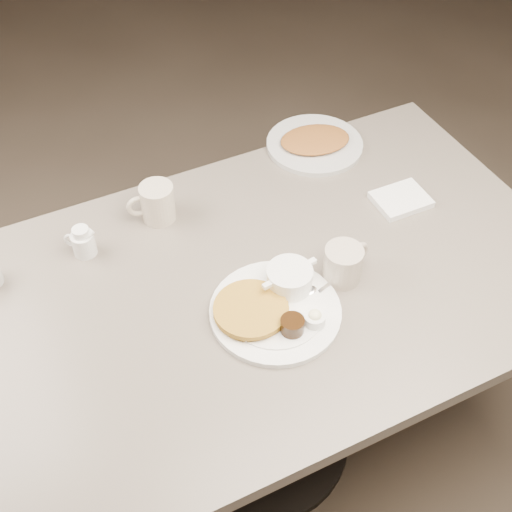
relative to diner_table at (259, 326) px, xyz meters
name	(u,v)px	position (x,y,z in m)	size (l,w,h in m)	color
room	(261,22)	(0.00, 0.00, 0.82)	(7.04, 8.04, 2.84)	#4C3F33
diner_table	(259,326)	(0.00, 0.00, 0.00)	(1.50, 0.90, 0.75)	slate
main_plate	(275,304)	(-0.01, -0.09, 0.19)	(0.38, 0.34, 0.07)	white
coffee_mug_near	(344,263)	(0.18, -0.07, 0.22)	(0.14, 0.11, 0.09)	#BFB09E
napkin	(401,200)	(0.45, 0.09, 0.18)	(0.14, 0.11, 0.02)	white
coffee_mug_far	(156,203)	(-0.14, 0.31, 0.22)	(0.13, 0.10, 0.10)	beige
creamer_right	(83,242)	(-0.34, 0.27, 0.21)	(0.07, 0.07, 0.08)	white
hash_plate	(315,143)	(0.37, 0.39, 0.18)	(0.32, 0.32, 0.04)	#B9B9B5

